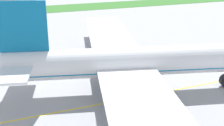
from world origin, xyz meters
TOP-DOWN VIEW (x-y plane):
  - ground_plane at (0.00, 0.00)m, footprint 600.00×600.00m
  - apron_taxi_line at (0.00, -1.53)m, footprint 280.00×0.36m
  - grass_median_strip at (0.00, 108.98)m, footprint 320.00×24.00m
  - airliner_foreground at (0.08, 1.15)m, footprint 59.10×96.04m
  - service_truck_fuel_bowser at (18.63, 58.55)m, footprint 4.78×2.94m

SIDE VIEW (x-z plane):
  - ground_plane at x=0.00m, z-range 0.00..0.00m
  - apron_taxi_line at x=0.00m, z-range 0.00..0.01m
  - grass_median_strip at x=0.00m, z-range 0.00..0.10m
  - service_truck_fuel_bowser at x=18.63m, z-range 0.12..2.84m
  - airliner_foreground at x=0.08m, z-range -2.97..15.54m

